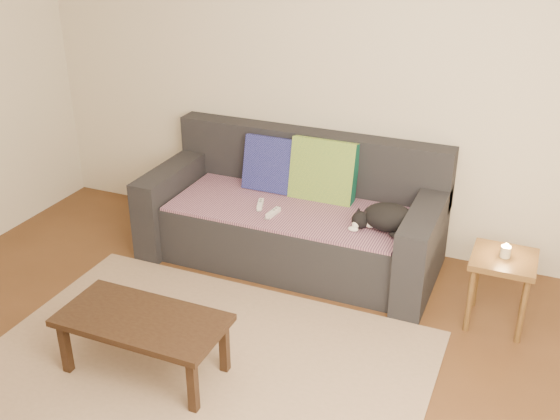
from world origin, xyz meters
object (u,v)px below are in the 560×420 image
Objects in this scene: sofa at (294,218)px; coffee_table at (142,324)px; side_table at (503,269)px; wii_remote_b at (273,213)px; wii_remote_a at (260,204)px; cat at (386,218)px.

sofa is 1.57m from coffee_table.
wii_remote_b is at bearing 178.24° from side_table.
sofa is 0.29m from wii_remote_b.
coffee_table is (-0.21, -1.30, -0.13)m from wii_remote_b.
wii_remote_a is 0.16× the size of coffee_table.
cat reaches higher than side_table.
wii_remote_a is (-0.91, 0.01, -0.07)m from cat.
sofa is at bearing 168.70° from side_table.
side_table is at bearing -85.01° from wii_remote_b.
coffee_table is at bearing -144.32° from side_table.
wii_remote_a reaches higher than coffee_table.
sofa reaches higher than wii_remote_a.
cat is 0.78m from side_table.
side_table is at bearing 7.52° from cat.
side_table is (1.48, -0.29, 0.08)m from sofa.
wii_remote_b is 1.53m from side_table.
sofa is 14.00× the size of wii_remote_a.
sofa reaches higher than side_table.
coffee_table is at bearing -99.70° from sofa.
cat reaches higher than wii_remote_a.
wii_remote_a is at bearing 87.01° from coffee_table.
sofa is at bearing -68.55° from wii_remote_a.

